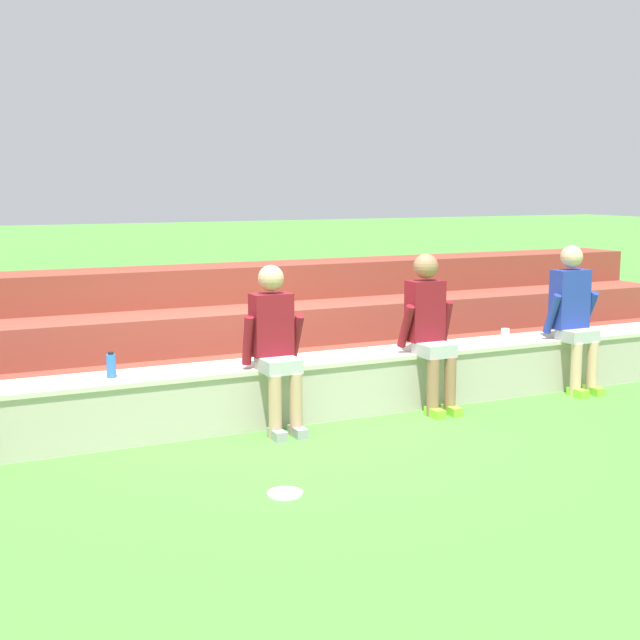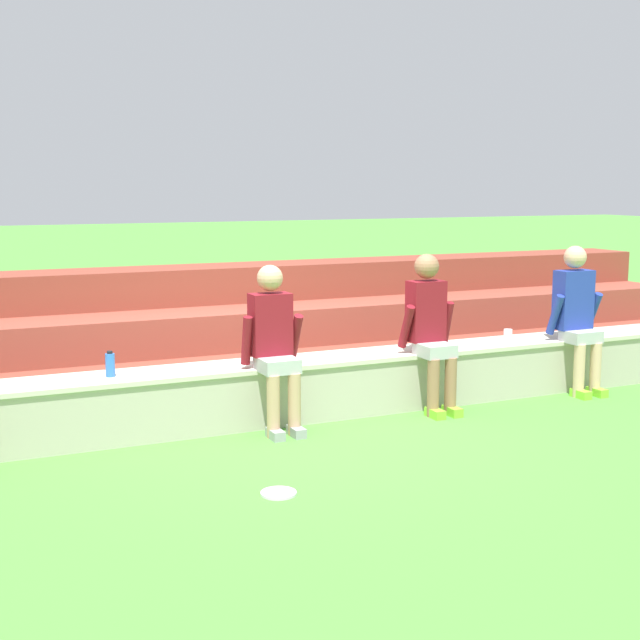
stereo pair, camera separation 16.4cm
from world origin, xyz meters
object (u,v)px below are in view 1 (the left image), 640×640
at_px(plastic_cup_middle, 505,334).
at_px(frisbee, 285,493).
at_px(person_right_of_center, 574,313).
at_px(person_left_of_center, 275,343).
at_px(water_bottle_center_gap, 111,366).
at_px(person_center, 430,326).

relative_size(plastic_cup_middle, frisbee, 0.44).
bearing_deg(plastic_cup_middle, person_right_of_center, -25.33).
bearing_deg(person_left_of_center, water_bottle_center_gap, 168.30).
xyz_separation_m(person_left_of_center, person_right_of_center, (3.28, 0.03, 0.04)).
bearing_deg(person_center, person_right_of_center, 0.03).
bearing_deg(person_center, frisbee, -144.50).
bearing_deg(water_bottle_center_gap, person_left_of_center, -11.70).
bearing_deg(person_left_of_center, frisbee, -110.65).
height_order(person_left_of_center, plastic_cup_middle, person_left_of_center).
height_order(person_left_of_center, frisbee, person_left_of_center).
relative_size(person_left_of_center, water_bottle_center_gap, 6.65).
relative_size(person_center, plastic_cup_middle, 13.29).
xyz_separation_m(person_right_of_center, plastic_cup_middle, (-0.62, 0.29, -0.22)).
relative_size(person_left_of_center, frisbee, 5.75).
relative_size(person_left_of_center, person_center, 0.97).
xyz_separation_m(person_right_of_center, water_bottle_center_gap, (-4.60, 0.25, -0.17)).
xyz_separation_m(water_bottle_center_gap, frisbee, (0.77, -1.76, -0.63)).
bearing_deg(person_center, water_bottle_center_gap, 175.12).
xyz_separation_m(person_center, person_right_of_center, (1.72, 0.00, 0.02)).
height_order(person_center, plastic_cup_middle, person_center).
distance_m(person_right_of_center, frisbee, 4.20).
relative_size(person_right_of_center, plastic_cup_middle, 13.52).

